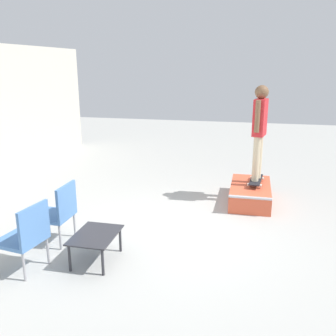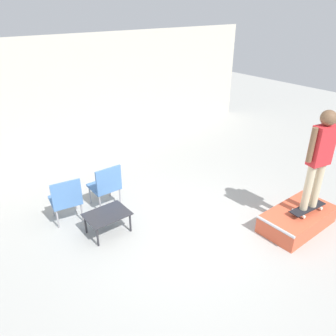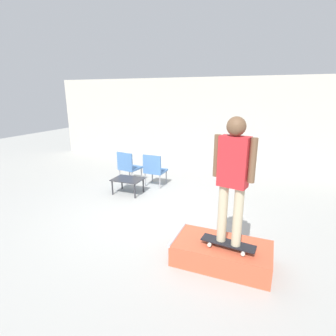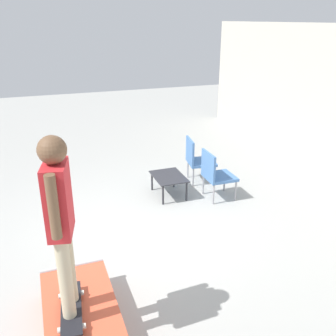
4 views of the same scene
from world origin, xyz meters
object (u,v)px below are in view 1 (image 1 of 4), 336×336
at_px(person_skater, 260,125).
at_px(coffee_table, 96,238).
at_px(patio_chair_left, 26,235).
at_px(patio_chair_right, 58,211).
at_px(skateboard_on_ramp, 256,180).
at_px(skate_ramp_box, 250,193).

relative_size(person_skater, coffee_table, 2.39).
relative_size(patio_chair_left, patio_chair_right, 1.00).
xyz_separation_m(skateboard_on_ramp, patio_chair_left, (-3.27, 2.82, 0.08)).
height_order(skate_ramp_box, patio_chair_left, patio_chair_left).
distance_m(skate_ramp_box, patio_chair_right, 3.62).
distance_m(patio_chair_left, patio_chair_right, 0.81).
height_order(skate_ramp_box, coffee_table, coffee_table).
bearing_deg(coffee_table, skate_ramp_box, -35.69).
bearing_deg(skate_ramp_box, skateboard_on_ramp, -42.99).
height_order(coffee_table, patio_chair_left, patio_chair_left).
xyz_separation_m(skateboard_on_ramp, coffee_table, (-2.86, 2.07, -0.07)).
bearing_deg(patio_chair_right, skate_ramp_box, 131.75).
height_order(skate_ramp_box, skateboard_on_ramp, skateboard_on_ramp).
bearing_deg(patio_chair_left, skateboard_on_ramp, 148.05).
xyz_separation_m(coffee_table, patio_chair_right, (0.40, 0.75, 0.16)).
relative_size(skate_ramp_box, person_skater, 0.82).
xyz_separation_m(skate_ramp_box, skateboard_on_ramp, (0.10, -0.09, 0.25)).
bearing_deg(skateboard_on_ramp, coffee_table, 149.91).
xyz_separation_m(person_skater, coffee_table, (-2.86, 2.07, -1.14)).
relative_size(skate_ramp_box, patio_chair_right, 1.60).
distance_m(skateboard_on_ramp, patio_chair_right, 3.75).
xyz_separation_m(skateboard_on_ramp, person_skater, (0.00, -0.00, 1.06)).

